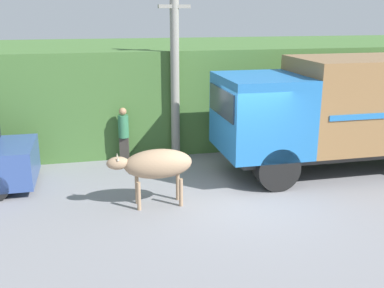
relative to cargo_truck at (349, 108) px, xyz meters
name	(u,v)px	position (x,y,z in m)	size (l,w,h in m)	color
ground_plane	(237,195)	(-3.52, -1.12, -1.77)	(60.00, 60.00, 0.00)	gray
hillside_embankment	(180,86)	(-3.52, 5.79, -0.18)	(32.00, 6.96, 3.18)	#426B33
building_backdrop	(84,105)	(-7.08, 3.75, -0.33)	(5.83, 2.70, 2.84)	#99ADB7
cargo_truck	(349,108)	(0.00, 0.00, 0.00)	(7.03, 2.44, 3.12)	#2D2D2D
brown_cow	(156,165)	(-5.51, -1.24, -0.78)	(1.92, 0.67, 1.33)	#9E7F60
pedestrian_on_hill	(124,132)	(-5.97, 2.02, -0.85)	(0.37, 0.37, 1.64)	#38332D
utility_pole	(175,72)	(-4.41, 2.14, 0.85)	(0.90, 0.26, 5.02)	gray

